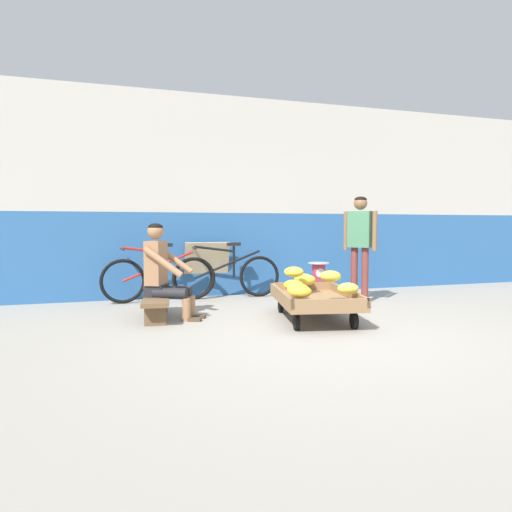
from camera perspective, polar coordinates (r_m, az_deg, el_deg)
ground_plane at (r=4.69m, az=9.89°, el=-9.92°), size 80.00×80.00×0.00m
back_wall at (r=7.50m, az=-1.08°, el=7.35°), size 16.00×0.30×3.15m
banana_cart at (r=5.41m, az=7.33°, el=-5.47°), size 1.10×1.57×0.36m
banana_pile at (r=5.28m, az=6.67°, el=-3.31°), size 0.86×1.34×0.26m
low_bench at (r=5.58m, az=-12.37°, el=-5.66°), size 0.44×1.13×0.27m
vendor_seated at (r=5.51m, az=-11.57°, el=-1.92°), size 0.74×0.63×1.14m
plastic_crate at (r=6.52m, az=7.85°, el=-4.70°), size 0.36×0.28×0.30m
weighing_scale at (r=6.48m, az=7.88°, el=-2.05°), size 0.30×0.30×0.29m
bicycle_near_left at (r=6.81m, az=-12.14°, el=-2.66°), size 1.66×0.48×0.86m
bicycle_far_left at (r=6.99m, az=-3.64°, el=-2.42°), size 1.66×0.48×0.86m
sign_board at (r=7.19m, az=-6.24°, el=-1.67°), size 0.70×0.31×0.86m
customer_adult at (r=6.71m, az=12.94°, el=2.36°), size 0.36×0.39×1.53m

